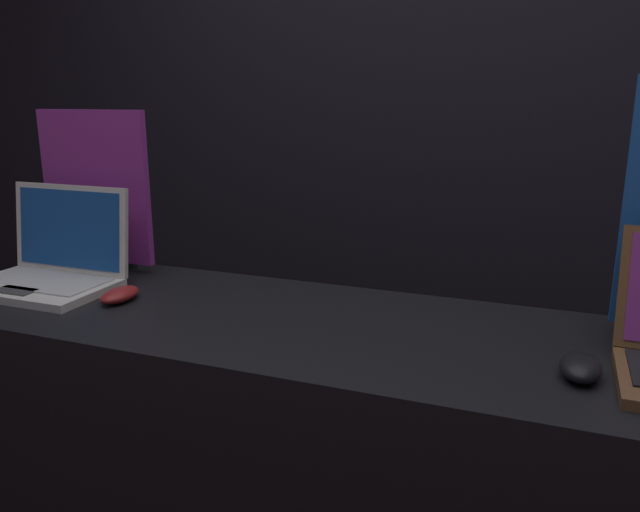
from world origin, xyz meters
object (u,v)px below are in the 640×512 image
(mouse_front, at_px, (120,295))
(promo_stand_front, at_px, (96,195))
(laptop_front, at_px, (51,263))
(mouse_back, at_px, (580,367))

(mouse_front, relative_size, promo_stand_front, 0.26)
(laptop_front, bearing_deg, mouse_front, -9.86)
(promo_stand_front, xyz_separation_m, mouse_back, (1.26, -0.28, -0.19))
(mouse_front, distance_m, mouse_back, 1.02)
(mouse_front, bearing_deg, laptop_front, 170.14)
(mouse_front, distance_m, promo_stand_front, 0.39)
(promo_stand_front, bearing_deg, mouse_front, -43.31)
(mouse_front, bearing_deg, mouse_back, -3.01)
(laptop_front, distance_m, mouse_back, 1.27)
(laptop_front, height_order, mouse_front, laptop_front)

